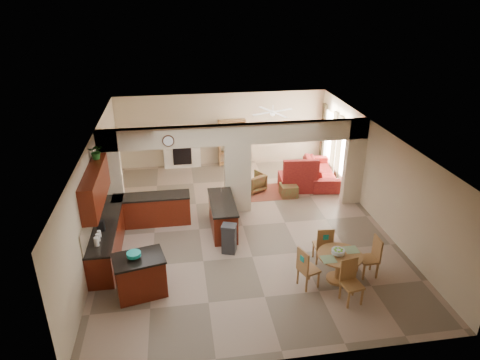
{
  "coord_description": "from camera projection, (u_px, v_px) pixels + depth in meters",
  "views": [
    {
      "loc": [
        -1.73,
        -10.76,
        6.43
      ],
      "look_at": [
        -0.03,
        0.3,
        1.35
      ],
      "focal_mm": 32.0,
      "sensor_mm": 36.0,
      "label": 1
    }
  ],
  "objects": [
    {
      "name": "chaise",
      "position": [
        297.0,
        182.0,
        14.83
      ],
      "size": [
        1.28,
        1.08,
        0.48
      ],
      "primitive_type": "cube",
      "rotation": [
        0.0,
        0.0,
        -0.09
      ],
      "color": "maroon",
      "rests_on": "floor"
    },
    {
      "name": "kitchen_island",
      "position": [
        140.0,
        275.0,
        9.63
      ],
      "size": [
        1.26,
        1.02,
        0.97
      ],
      "rotation": [
        0.0,
        0.0,
        0.22
      ],
      "color": "#421907",
      "rests_on": "floor"
    },
    {
      "name": "dining_table",
      "position": [
        339.0,
        263.0,
        10.08
      ],
      "size": [
        1.05,
        1.05,
        0.72
      ],
      "color": "olive",
      "rests_on": "floor"
    },
    {
      "name": "drape_a_left",
      "position": [
        352.0,
        159.0,
        14.16
      ],
      "size": [
        0.1,
        0.28,
        2.3
      ],
      "primitive_type": "cube",
      "color": "#46241C",
      "rests_on": "wall_right"
    },
    {
      "name": "wall_right",
      "position": [
        377.0,
        174.0,
        12.55
      ],
      "size": [
        0.0,
        10.0,
        10.0
      ],
      "primitive_type": "plane",
      "rotation": [
        1.57,
        0.0,
        -1.57
      ],
      "color": "#C7B091",
      "rests_on": "floor"
    },
    {
      "name": "chair_north",
      "position": [
        323.0,
        244.0,
        10.7
      ],
      "size": [
        0.44,
        0.44,
        1.02
      ],
      "rotation": [
        0.0,
        0.0,
        3.1
      ],
      "color": "olive",
      "rests_on": "floor"
    },
    {
      "name": "trash_can",
      "position": [
        229.0,
        240.0,
        11.2
      ],
      "size": [
        0.43,
        0.4,
        0.75
      ],
      "primitive_type": "cube",
      "rotation": [
        0.0,
        0.0,
        -0.33
      ],
      "color": "#2D2C2F",
      "rests_on": "floor"
    },
    {
      "name": "fireplace",
      "position": [
        182.0,
        152.0,
        16.45
      ],
      "size": [
        1.6,
        0.35,
        1.2
      ],
      "color": "white",
      "rests_on": "floor"
    },
    {
      "name": "ottoman",
      "position": [
        289.0,
        190.0,
        14.32
      ],
      "size": [
        0.55,
        0.55,
        0.4
      ],
      "primitive_type": "cube",
      "rotation": [
        0.0,
        0.0,
        0.0
      ],
      "color": "maroon",
      "rests_on": "floor"
    },
    {
      "name": "drape_b_right",
      "position": [
        323.0,
        132.0,
        16.77
      ],
      "size": [
        0.1,
        0.28,
        2.3
      ],
      "primitive_type": "cube",
      "color": "#46241C",
      "rests_on": "wall_right"
    },
    {
      "name": "kitchen_counter",
      "position": [
        127.0,
        225.0,
        11.71
      ],
      "size": [
        2.52,
        3.29,
        1.48
      ],
      "color": "#421907",
      "rests_on": "floor"
    },
    {
      "name": "window_b",
      "position": [
        329.0,
        137.0,
        16.23
      ],
      "size": [
        0.02,
        0.9,
        1.9
      ],
      "primitive_type": "cube",
      "color": "white",
      "rests_on": "wall_right"
    },
    {
      "name": "ceiling_fan",
      "position": [
        273.0,
        112.0,
        14.43
      ],
      "size": [
        1.0,
        1.0,
        0.1
      ],
      "primitive_type": "cylinder",
      "color": "white",
      "rests_on": "ceiling"
    },
    {
      "name": "partition_header",
      "position": [
        238.0,
        134.0,
        12.45
      ],
      "size": [
        8.0,
        0.25,
        0.6
      ],
      "primitive_type": "cube",
      "color": "#C7B091",
      "rests_on": "partition_center_pier"
    },
    {
      "name": "partition_center_pier",
      "position": [
        238.0,
        178.0,
        13.03
      ],
      "size": [
        0.8,
        0.25,
        2.2
      ],
      "primitive_type": "cube",
      "color": "#C7B091",
      "rests_on": "floor"
    },
    {
      "name": "shelving_unit",
      "position": [
        232.0,
        142.0,
        16.59
      ],
      "size": [
        1.0,
        0.32,
        1.8
      ],
      "primitive_type": "cube",
      "color": "olive",
      "rests_on": "floor"
    },
    {
      "name": "partition_right_pier",
      "position": [
        354.0,
        162.0,
        13.41
      ],
      "size": [
        0.6,
        0.25,
        2.8
      ],
      "primitive_type": "cube",
      "color": "#C7B091",
      "rests_on": "floor"
    },
    {
      "name": "upper_cabinets",
      "position": [
        95.0,
        187.0,
        10.54
      ],
      "size": [
        0.35,
        2.4,
        0.9
      ],
      "primitive_type": "cube",
      "color": "#421907",
      "rests_on": "wall_left"
    },
    {
      "name": "drape_b_left",
      "position": [
        334.0,
        143.0,
        15.69
      ],
      "size": [
        0.1,
        0.28,
        2.3
      ],
      "primitive_type": "cube",
      "color": "#46241C",
      "rests_on": "wall_right"
    },
    {
      "name": "sofa",
      "position": [
        321.0,
        171.0,
        15.41
      ],
      "size": [
        2.52,
        1.26,
        0.7
      ],
      "primitive_type": "imported",
      "rotation": [
        0.0,
        0.0,
        1.43
      ],
      "color": "maroon",
      "rests_on": "floor"
    },
    {
      "name": "plant",
      "position": [
        96.0,
        152.0,
        10.94
      ],
      "size": [
        0.37,
        0.32,
        0.4
      ],
      "primitive_type": "imported",
      "rotation": [
        0.0,
        0.0,
        0.02
      ],
      "color": "#174B14",
      "rests_on": "upper_cabinets"
    },
    {
      "name": "drape_a_right",
      "position": [
        339.0,
        147.0,
        15.24
      ],
      "size": [
        0.1,
        0.28,
        2.3
      ],
      "primitive_type": "cube",
      "color": "#46241C",
      "rests_on": "wall_right"
    },
    {
      "name": "ceiling",
      "position": [
        243.0,
        135.0,
        11.42
      ],
      "size": [
        10.0,
        10.0,
        0.0
      ],
      "primitive_type": "plane",
      "rotation": [
        3.14,
        0.0,
        0.0
      ],
      "color": "white",
      "rests_on": "wall_back"
    },
    {
      "name": "floor",
      "position": [
        243.0,
        226.0,
        12.58
      ],
      "size": [
        10.0,
        10.0,
        0.0
      ],
      "primitive_type": "plane",
      "color": "gray",
      "rests_on": "ground"
    },
    {
      "name": "rug",
      "position": [
        268.0,
        192.0,
        14.63
      ],
      "size": [
        1.6,
        1.3,
        0.01
      ],
      "primitive_type": "cube",
      "color": "#9B4738",
      "rests_on": "floor"
    },
    {
      "name": "wall_front",
      "position": [
        288.0,
        300.0,
        7.5
      ],
      "size": [
        8.0,
        0.0,
        8.0
      ],
      "primitive_type": "plane",
      "rotation": [
        -1.57,
        0.0,
        0.0
      ],
      "color": "#C7B091",
      "rests_on": "floor"
    },
    {
      "name": "glazed_door",
      "position": [
        337.0,
        149.0,
        15.53
      ],
      "size": [
        0.02,
        0.7,
        2.1
      ],
      "primitive_type": "cube",
      "color": "white",
      "rests_on": "wall_right"
    },
    {
      "name": "partition_left_pier",
      "position": [
        112.0,
        177.0,
        12.39
      ],
      "size": [
        0.6,
        0.25,
        2.8
      ],
      "primitive_type": "cube",
      "color": "#C7B091",
      "rests_on": "floor"
    },
    {
      "name": "chair_west",
      "position": [
        306.0,
        267.0,
        9.81
      ],
      "size": [
        0.54,
        0.54,
        1.02
      ],
      "rotation": [
        0.0,
        0.0,
        1.92
      ],
      "color": "olive",
      "rests_on": "floor"
    },
    {
      "name": "fruit_bowl",
      "position": [
        338.0,
        252.0,
        9.92
      ],
      "size": [
        0.31,
        0.31,
        0.17
      ],
      "primitive_type": "cylinder",
      "color": "#68BB28",
      "rests_on": "dining_table"
    },
    {
      "name": "wall_left",
      "position": [
        96.0,
        192.0,
        11.45
      ],
      "size": [
        0.0,
        10.0,
        10.0
      ],
      "primitive_type": "plane",
      "rotation": [
        1.57,
        0.0,
        1.57
      ],
      "color": "#C7B091",
      "rests_on": "floor"
    },
    {
      "name": "peninsula",
      "position": [
        223.0,
        216.0,
        12.21
      ],
      "size": [
        0.7,
        1.85,
        0.91
      ],
      "color": "#421907",
      "rests_on": "floor"
    },
    {
      "name": "chair_east",
      "position": [
        372.0,
        255.0,
        10.24
      ],
      "size": [
        0.44,
        0.43,
        1.02
      ],
      "rotation": [
        0.0,
        0.0,
        4.74
      ],
      "color": "olive",
      "rests_on": "floor"
    },
    {
      "name": "wall_back",
      "position": [
        222.0,
        129.0,
        16.5
      ],
      "size": [
        8.0,
        0.0,
        8.0
      ],
      "primitive_type": "plane",
      "rotation": [
        1.57,
        0.0,
        0.0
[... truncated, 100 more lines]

